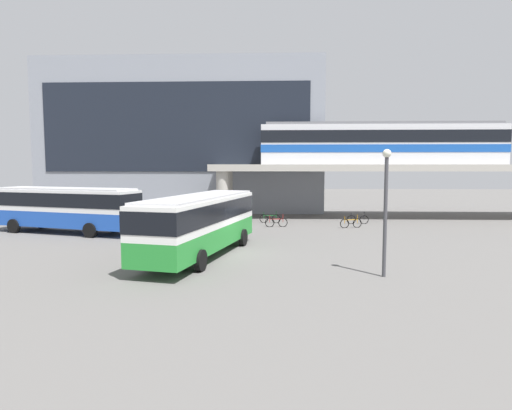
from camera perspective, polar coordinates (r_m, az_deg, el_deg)
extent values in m
plane|color=#605E5B|center=(33.68, -1.95, -2.99)|extent=(120.00, 120.00, 0.00)
cube|color=gray|center=(51.24, -8.71, 8.51)|extent=(29.47, 14.44, 15.70)
cube|color=black|center=(44.20, -10.54, 10.06)|extent=(26.52, 0.10, 8.79)
cube|color=#ADA89E|center=(42.01, 16.65, 4.71)|extent=(32.16, 6.79, 0.60)
cylinder|color=#ADA89E|center=(38.46, -4.44, 1.23)|extent=(1.10, 1.10, 4.32)
cylinder|color=#ADA89E|center=(43.61, -3.64, 1.69)|extent=(1.10, 1.10, 4.32)
cube|color=silver|center=(41.94, 16.06, 7.60)|extent=(22.01, 2.90, 3.60)
cube|color=#194CA5|center=(41.92, 16.05, 7.11)|extent=(22.07, 2.96, 0.70)
cube|color=black|center=(41.98, 16.09, 8.58)|extent=(22.07, 2.96, 1.10)
cube|color=slate|center=(42.08, 16.13, 10.21)|extent=(21.13, 2.61, 0.24)
cube|color=#268C33|center=(22.97, -7.27, -4.15)|extent=(4.89, 11.28, 1.10)
cube|color=white|center=(22.80, -7.30, -0.93)|extent=(4.89, 11.28, 1.50)
cube|color=black|center=(22.80, -7.31, -0.74)|extent=(4.94, 11.33, 0.96)
cube|color=silver|center=(22.73, -7.33, 1.10)|extent=(4.65, 10.72, 0.12)
cylinder|color=black|center=(26.75, -6.85, -4.04)|extent=(0.50, 1.04, 1.00)
cylinder|color=black|center=(25.92, -1.71, -4.30)|extent=(0.50, 1.04, 1.00)
cylinder|color=black|center=(20.88, -13.70, -6.72)|extent=(0.50, 1.04, 1.00)
cylinder|color=black|center=(19.81, -7.31, -7.26)|extent=(0.50, 1.04, 1.00)
cube|color=#1E4CB2|center=(33.75, -23.71, -1.60)|extent=(11.26, 5.52, 1.10)
cube|color=silver|center=(33.63, -23.79, 0.60)|extent=(11.26, 5.52, 1.50)
cube|color=black|center=(33.63, -23.79, 0.73)|extent=(11.31, 5.57, 0.96)
cube|color=silver|center=(33.58, -23.84, 1.98)|extent=(10.69, 5.24, 0.12)
cylinder|color=black|center=(35.43, -29.26, -2.42)|extent=(1.04, 0.55, 1.00)
cylinder|color=black|center=(37.13, -26.39, -1.99)|extent=(1.04, 0.55, 1.00)
cylinder|color=black|center=(30.86, -21.01, -3.12)|extent=(1.04, 0.55, 1.00)
cylinder|color=black|center=(32.80, -18.22, -2.58)|extent=(1.04, 0.55, 1.00)
torus|color=black|center=(36.40, 2.67, -1.85)|extent=(0.74, 0.18, 0.74)
torus|color=black|center=(36.58, 1.04, -1.81)|extent=(0.74, 0.18, 0.74)
cylinder|color=#1E7F33|center=(36.45, 1.85, -1.39)|extent=(1.04, 0.22, 0.05)
cylinder|color=#1E7F33|center=(36.54, 1.04, -1.34)|extent=(0.04, 0.04, 0.55)
cylinder|color=#1E7F33|center=(36.36, 2.67, -1.30)|extent=(0.04, 0.04, 0.65)
torus|color=black|center=(34.12, 3.57, -2.32)|extent=(0.74, 0.16, 0.74)
torus|color=black|center=(33.97, 1.81, -2.34)|extent=(0.74, 0.16, 0.74)
cylinder|color=#B21E1E|center=(34.01, 2.69, -1.86)|extent=(1.05, 0.19, 0.05)
cylinder|color=#B21E1E|center=(33.94, 1.82, -1.84)|extent=(0.04, 0.04, 0.55)
cylinder|color=#B21E1E|center=(34.07, 3.57, -1.73)|extent=(0.04, 0.04, 0.65)
torus|color=black|center=(36.93, 14.03, -1.90)|extent=(0.74, 0.08, 0.74)
torus|color=black|center=(36.75, 12.42, -1.90)|extent=(0.74, 0.08, 0.74)
cylinder|color=black|center=(36.80, 13.24, -1.46)|extent=(1.05, 0.08, 0.05)
cylinder|color=black|center=(36.72, 12.43, -1.43)|extent=(0.04, 0.04, 0.55)
cylinder|color=black|center=(36.89, 14.04, -1.36)|extent=(0.04, 0.04, 0.65)
torus|color=black|center=(34.53, 13.18, -2.35)|extent=(0.73, 0.24, 0.74)
torus|color=black|center=(34.10, 11.58, -2.41)|extent=(0.73, 0.24, 0.74)
cylinder|color=orange|center=(34.28, 12.40, -1.92)|extent=(1.03, 0.31, 0.05)
cylinder|color=orange|center=(34.06, 11.59, -1.91)|extent=(0.04, 0.04, 0.55)
cylinder|color=orange|center=(34.49, 13.19, -1.77)|extent=(0.04, 0.04, 0.65)
cylinder|color=#33663F|center=(33.80, -8.37, -2.34)|extent=(0.32, 0.32, 0.79)
cube|color=#26262D|center=(33.72, -8.39, -1.14)|extent=(0.26, 0.40, 0.63)
sphere|color=tan|center=(33.68, -8.39, -0.43)|extent=(0.21, 0.21, 0.21)
cylinder|color=gray|center=(30.67, -8.35, -3.09)|extent=(0.32, 0.32, 0.78)
cube|color=maroon|center=(30.57, -8.36, -1.79)|extent=(0.48, 0.45, 0.62)
sphere|color=tan|center=(30.53, -8.37, -1.01)|extent=(0.21, 0.21, 0.21)
cylinder|color=#3F3F44|center=(19.20, 16.65, -1.59)|extent=(0.16, 0.16, 5.12)
sphere|color=silver|center=(19.08, 16.85, 6.52)|extent=(0.36, 0.36, 0.36)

